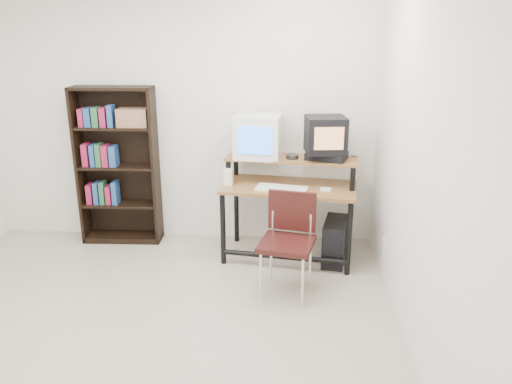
# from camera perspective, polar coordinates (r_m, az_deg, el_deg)

# --- Properties ---
(floor) EXTENTS (4.00, 4.00, 0.01)m
(floor) POSITION_cam_1_polar(r_m,az_deg,el_deg) (3.86, -14.36, -16.46)
(floor) COLOR #B8AB98
(floor) RESTS_ON ground
(back_wall) EXTENTS (4.00, 0.01, 2.60)m
(back_wall) POSITION_cam_1_polar(r_m,az_deg,el_deg) (5.19, -8.81, 8.50)
(back_wall) COLOR white
(back_wall) RESTS_ON floor
(right_wall) EXTENTS (0.01, 4.00, 2.60)m
(right_wall) POSITION_cam_1_polar(r_m,az_deg,el_deg) (3.24, 19.45, 1.89)
(right_wall) COLOR white
(right_wall) RESTS_ON floor
(computer_desk) EXTENTS (1.32, 0.79, 0.98)m
(computer_desk) POSITION_cam_1_polar(r_m,az_deg,el_deg) (4.77, 3.85, 0.33)
(computer_desk) COLOR brown
(computer_desk) RESTS_ON floor
(crt_monitor) EXTENTS (0.46, 0.47, 0.41)m
(crt_monitor) POSITION_cam_1_polar(r_m,az_deg,el_deg) (4.81, 0.28, 6.43)
(crt_monitor) COLOR silver
(crt_monitor) RESTS_ON computer_desk
(vcr) EXTENTS (0.43, 0.37, 0.08)m
(vcr) POSITION_cam_1_polar(r_m,az_deg,el_deg) (4.74, 8.08, 4.05)
(vcr) COLOR black
(vcr) RESTS_ON computer_desk
(crt_tv) EXTENTS (0.39, 0.39, 0.34)m
(crt_tv) POSITION_cam_1_polar(r_m,az_deg,el_deg) (4.69, 7.94, 6.51)
(crt_tv) COLOR black
(crt_tv) RESTS_ON vcr
(cd_spindle) EXTENTS (0.14, 0.14, 0.05)m
(cd_spindle) POSITION_cam_1_polar(r_m,az_deg,el_deg) (4.74, 4.18, 3.99)
(cd_spindle) COLOR #26262B
(cd_spindle) RESTS_ON computer_desk
(keyboard) EXTENTS (0.50, 0.31, 0.03)m
(keyboard) POSITION_cam_1_polar(r_m,az_deg,el_deg) (4.62, 2.91, 0.30)
(keyboard) COLOR silver
(keyboard) RESTS_ON computer_desk
(mousepad) EXTENTS (0.27, 0.25, 0.01)m
(mousepad) POSITION_cam_1_polar(r_m,az_deg,el_deg) (4.62, 7.81, -0.04)
(mousepad) COLOR black
(mousepad) RESTS_ON computer_desk
(mouse) EXTENTS (0.11, 0.08, 0.03)m
(mouse) POSITION_cam_1_polar(r_m,az_deg,el_deg) (4.63, 7.98, 0.24)
(mouse) COLOR white
(mouse) RESTS_ON mousepad
(desk_speaker) EXTENTS (0.09, 0.08, 0.17)m
(desk_speaker) POSITION_cam_1_polar(r_m,az_deg,el_deg) (4.75, -3.17, 1.65)
(desk_speaker) COLOR silver
(desk_speaker) RESTS_ON computer_desk
(pc_tower) EXTENTS (0.28, 0.48, 0.42)m
(pc_tower) POSITION_cam_1_polar(r_m,az_deg,el_deg) (4.87, 9.00, -5.56)
(pc_tower) COLOR black
(pc_tower) RESTS_ON floor
(school_chair) EXTENTS (0.51, 0.51, 0.86)m
(school_chair) POSITION_cam_1_polar(r_m,az_deg,el_deg) (4.18, 3.75, -4.70)
(school_chair) COLOR black
(school_chair) RESTS_ON floor
(bookshelf) EXTENTS (0.82, 0.29, 1.62)m
(bookshelf) POSITION_cam_1_polar(r_m,az_deg,el_deg) (5.32, -15.48, 3.18)
(bookshelf) COLOR black
(bookshelf) RESTS_ON floor
(wall_outlet) EXTENTS (0.02, 0.08, 0.12)m
(wall_outlet) POSITION_cam_1_polar(r_m,az_deg,el_deg) (4.62, 14.37, -6.05)
(wall_outlet) COLOR beige
(wall_outlet) RESTS_ON right_wall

